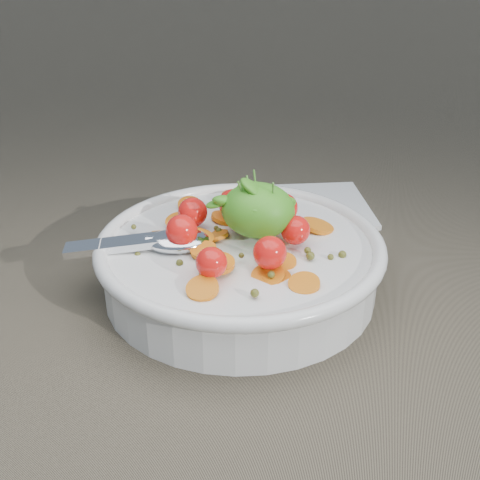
# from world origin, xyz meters

# --- Properties ---
(ground) EXTENTS (6.00, 6.00, 0.00)m
(ground) POSITION_xyz_m (0.00, 0.00, 0.00)
(ground) COLOR #6C624D
(ground) RESTS_ON ground
(bowl) EXTENTS (0.33, 0.31, 0.13)m
(bowl) POSITION_xyz_m (0.03, -0.02, 0.04)
(bowl) COLOR white
(bowl) RESTS_ON ground
(napkin) EXTENTS (0.21, 0.20, 0.01)m
(napkin) POSITION_xyz_m (0.07, 0.20, 0.00)
(napkin) COLOR white
(napkin) RESTS_ON ground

